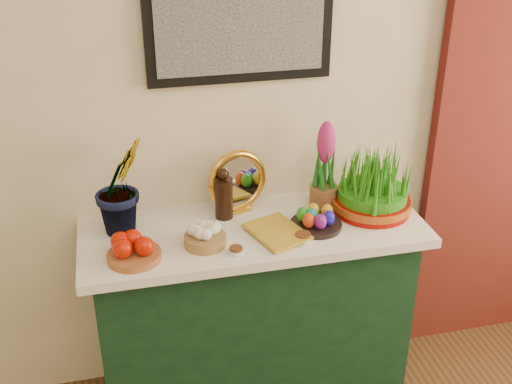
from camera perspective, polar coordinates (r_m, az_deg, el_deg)
sideboard at (r=2.88m, az=-0.23°, el=-11.04°), size 1.30×0.45×0.85m
tablecloth at (r=2.63m, az=-0.25°, el=-3.39°), size 1.40×0.55×0.04m
hyacinth_green at (r=2.52m, az=-12.04°, el=1.82°), size 0.34×0.33×0.52m
apple_bowl at (r=2.43m, az=-10.82°, el=-5.04°), size 0.22×0.22×0.10m
garlic_basket at (r=2.48m, az=-4.56°, el=-3.97°), size 0.18×0.18×0.09m
vinegar_cruet at (r=2.64m, az=-2.89°, el=-0.34°), size 0.08×0.08×0.22m
mirror at (r=2.68m, az=-1.67°, el=0.89°), size 0.28×0.13×0.27m
book at (r=2.50m, az=0.13°, el=-4.12°), size 0.24×0.28×0.03m
spice_dish_left at (r=2.44m, az=-1.79°, el=-5.22°), size 0.06×0.06×0.03m
spice_dish_right at (r=2.52m, az=4.20°, el=-4.02°), size 0.08×0.08×0.03m
egg_plate at (r=2.60m, az=5.36°, el=-2.48°), size 0.27×0.27×0.09m
hyacinth_pink at (r=2.70m, az=6.13°, el=2.00°), size 0.12×0.12×0.39m
wheatgrass_sabzeh at (r=2.72m, az=10.37°, el=0.61°), size 0.34×0.34×0.28m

